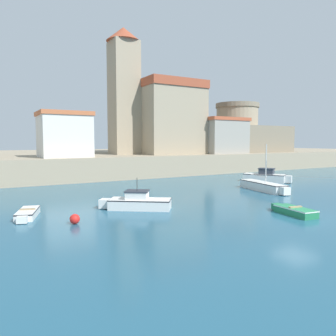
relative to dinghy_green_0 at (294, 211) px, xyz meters
name	(u,v)px	position (x,y,z in m)	size (l,w,h in m)	color
ground_plane	(296,217)	(-0.52, -0.59, -0.27)	(200.00, 200.00, 0.00)	#235670
quay_seawall	(91,160)	(-0.52, 42.67, 1.13)	(120.00, 40.00, 2.81)	gray
dinghy_green_0	(294,211)	(0.00, 0.00, 0.00)	(1.51, 3.41, 0.57)	#237A4C
sailboat_white_1	(264,186)	(6.02, 8.41, 0.17)	(2.33, 6.43, 4.47)	white
dinghy_white_2	(27,213)	(-15.10, 7.78, -0.01)	(1.86, 3.44, 0.54)	white
motorboat_white_3	(138,202)	(-8.05, 6.68, 0.22)	(4.82, 3.97, 2.21)	white
motorboat_white_4	(266,177)	(11.30, 13.13, 0.33)	(3.93, 5.17, 2.51)	white
mooring_buoy	(75,219)	(-12.94, 4.66, 0.02)	(0.58, 0.58, 0.58)	red
church	(151,115)	(6.53, 33.20, 8.61)	(13.56, 16.87, 18.23)	gray
fortress	(237,135)	(23.48, 31.94, 5.56)	(14.10, 14.10, 8.75)	gray
harbor_shed_near_wharf	(64,134)	(-8.52, 26.86, 5.29)	(6.07, 5.51, 5.46)	silver
harbor_shed_mid_row	(223,136)	(15.48, 26.05, 5.33)	(7.21, 4.75, 5.54)	gray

